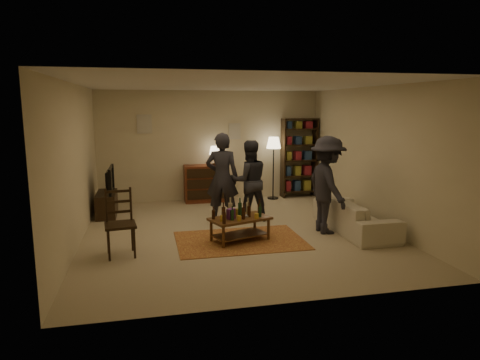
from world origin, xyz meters
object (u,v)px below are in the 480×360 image
object	(u,v)px
coffee_table	(239,220)
sofa	(355,215)
floor_lamp	(274,147)
person_by_sofa	(327,185)
person_left	(222,178)
dresser	(205,182)
dining_chair	(120,220)
tv_stand	(107,198)
person_right	(249,181)
bookshelf	(299,157)

from	to	relation	value
coffee_table	sofa	size ratio (longest dim) A/B	0.55
floor_lamp	person_by_sofa	distance (m)	3.05
floor_lamp	person_by_sofa	world-z (taller)	person_by_sofa
person_left	sofa	bearing A→B (deg)	171.75
dresser	sofa	world-z (taller)	dresser
person_by_sofa	dining_chair	bearing A→B (deg)	94.27
dining_chair	person_left	distance (m)	2.49
coffee_table	tv_stand	xyz separation A→B (m)	(-2.39, 2.33, 0.00)
floor_lamp	sofa	distance (m)	3.28
dining_chair	person_right	size ratio (longest dim) A/B	0.65
dining_chair	bookshelf	distance (m)	5.59
coffee_table	person_by_sofa	distance (m)	1.78
bookshelf	person_left	bearing A→B (deg)	-139.56
dining_chair	bookshelf	world-z (taller)	bookshelf
coffee_table	floor_lamp	size ratio (longest dim) A/B	0.73
coffee_table	bookshelf	size ratio (longest dim) A/B	0.57
tv_stand	person_left	distance (m)	2.60
person_left	person_by_sofa	bearing A→B (deg)	165.56
person_right	person_by_sofa	size ratio (longest dim) A/B	0.92
tv_stand	dresser	xyz separation A→B (m)	(2.25, 0.91, 0.09)
floor_lamp	bookshelf	bearing A→B (deg)	10.24
person_left	bookshelf	bearing A→B (deg)	-121.15
tv_stand	bookshelf	world-z (taller)	bookshelf
dining_chair	tv_stand	xyz separation A→B (m)	(-0.41, 2.59, -0.18)
tv_stand	person_by_sofa	distance (m)	4.65
tv_stand	person_left	size ratio (longest dim) A/B	0.58
tv_stand	person_by_sofa	size ratio (longest dim) A/B	0.59
dresser	person_right	xyz separation A→B (m)	(0.63, -1.96, 0.35)
sofa	dresser	bearing A→B (deg)	37.54
sofa	person_right	bearing A→B (deg)	56.87
dresser	tv_stand	bearing A→B (deg)	-157.93
coffee_table	person_by_sofa	size ratio (longest dim) A/B	0.64
person_left	tv_stand	bearing A→B (deg)	-5.59
dining_chair	bookshelf	xyz separation A→B (m)	(4.28, 3.57, 0.46)
tv_stand	coffee_table	bearing A→B (deg)	-44.30
dining_chair	person_left	world-z (taller)	person_left
bookshelf	floor_lamp	xyz separation A→B (m)	(-0.72, -0.13, 0.28)
tv_stand	dining_chair	bearing A→B (deg)	-80.98
dining_chair	floor_lamp	bearing A→B (deg)	37.58
bookshelf	dining_chair	bearing A→B (deg)	-140.12
dresser	person_by_sofa	size ratio (longest dim) A/B	0.76
person_by_sofa	tv_stand	bearing A→B (deg)	59.68
person_right	dresser	bearing A→B (deg)	-75.15
sofa	person_left	world-z (taller)	person_left
person_right	person_by_sofa	world-z (taller)	person_by_sofa
person_left	person_by_sofa	xyz separation A→B (m)	(1.76, -1.13, -0.01)
tv_stand	dresser	distance (m)	2.43
coffee_table	tv_stand	size ratio (longest dim) A/B	1.08
coffee_table	sofa	bearing A→B (deg)	3.35
person_right	coffee_table	bearing A→B (deg)	66.33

